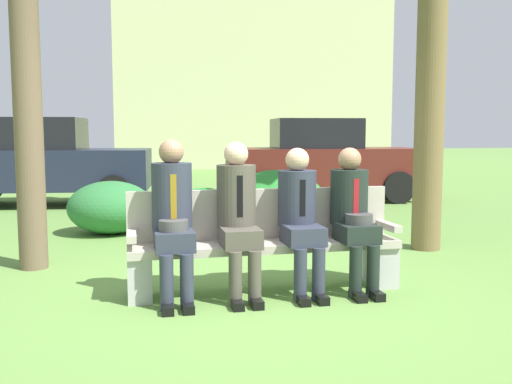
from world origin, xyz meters
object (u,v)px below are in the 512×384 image
Objects in this scene: seated_man_rightmost at (353,211)px; building_backdrop at (240,65)px; seated_man_centerright at (300,212)px; shrub_near_bench at (111,207)px; shrub_mid_lawn at (204,211)px; park_bench at (264,242)px; parked_car_near at (44,162)px; seated_man_leftmost at (173,212)px; shrub_far_lawn at (276,201)px; seated_man_centerleft at (238,211)px; parked_car_far at (321,160)px.

seated_man_rightmost is 21.53m from building_backdrop.
seated_man_centerright is 0.49m from seated_man_rightmost.
shrub_mid_lawn is at bearing -10.12° from shrub_near_bench.
seated_man_rightmost reaches higher than park_bench.
park_bench is 0.59× the size of parked_car_near.
shrub_mid_lawn is at bearing 106.31° from seated_man_rightmost.
seated_man_leftmost is 3.53m from shrub_far_lawn.
parked_car_near is (-3.04, 6.83, 0.12)m from seated_man_centerright.
seated_man_rightmost is (1.04, -0.01, -0.03)m from seated_man_centerleft.
shrub_far_lawn is (0.88, 2.95, -0.00)m from park_bench.
shrub_near_bench is 0.29× the size of parked_car_far.
seated_man_centerleft is 3.19m from shrub_mid_lawn.
seated_man_leftmost is 3.47m from shrub_near_bench.
seated_man_leftmost is 1.06× the size of seated_man_centerright.
park_bench is 1.71× the size of shrub_far_lawn.
seated_man_leftmost is 0.33× the size of parked_car_near.
parked_car_far is at bearing -94.34° from building_backdrop.
seated_man_centerleft is 0.95× the size of shrub_far_lawn.
parked_car_near is (-2.75, 6.70, 0.40)m from park_bench.
shrub_mid_lawn is 0.09× the size of building_backdrop.
seated_man_centerright reaches higher than shrub_near_bench.
seated_man_leftmost is 0.34× the size of parked_car_far.
shrub_near_bench is 0.84× the size of shrub_far_lawn.
seated_man_rightmost is at bearing -98.21° from building_backdrop.
parked_car_far is at bearing 61.84° from shrub_far_lawn.
parked_car_near is at bearing 125.41° from shrub_mid_lawn.
seated_man_centerright is at bearing -82.15° from shrub_mid_lawn.
shrub_far_lawn is at bearing -4.59° from shrub_mid_lawn.
parked_car_far is at bearing 65.46° from seated_man_centerleft.
shrub_near_bench is at bearing -68.91° from parked_car_near.
seated_man_leftmost is 0.12× the size of building_backdrop.
building_backdrop is at bearing 81.79° from seated_man_rightmost.
seated_man_leftmost reaches higher than shrub_mid_lawn.
parked_car_near is at bearing 176.65° from parked_car_far.
shrub_far_lawn is at bearing -45.92° from parked_car_near.
seated_man_centerleft reaches higher than shrub_near_bench.
seated_man_centerright is (1.10, -0.00, -0.04)m from seated_man_leftmost.
parked_car_far is (4.14, 3.11, 0.47)m from shrub_near_bench.
parked_car_near is at bearing 117.33° from seated_man_rightmost.
building_backdrop is (1.10, 14.47, 3.57)m from parked_car_far.
shrub_near_bench is at bearing 100.23° from seated_man_leftmost.
park_bench is 0.42m from seated_man_centerright.
shrub_near_bench is (-0.61, 3.39, -0.38)m from seated_man_leftmost.
shrub_mid_lawn is at bearing 87.95° from seated_man_centerleft.
shrub_near_bench is at bearing 172.32° from shrub_far_lawn.
seated_man_centerleft reaches higher than shrub_mid_lawn.
seated_man_centerleft is at bearing 0.37° from seated_man_leftmost.
building_backdrop is at bearing 73.43° from shrub_near_bench.
park_bench is 3.08m from shrub_far_lawn.
parked_car_near is at bearing 105.84° from seated_man_leftmost.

